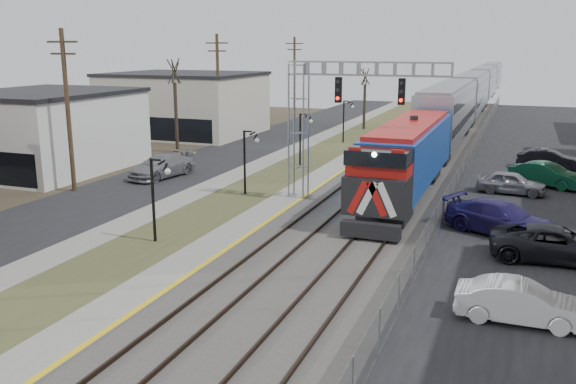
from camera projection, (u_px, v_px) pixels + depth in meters
The scene contains 21 objects.
street_west at pixel (195, 166), 46.60m from camera, with size 7.00×120.00×0.04m, color black.
sidewalk at pixel (248, 170), 45.03m from camera, with size 2.00×120.00×0.08m, color gray.
grass_median at pixel (286, 173), 43.99m from camera, with size 4.00×120.00×0.06m, color #414927.
platform at pixel (326, 175), 42.93m from camera, with size 2.00×120.00×0.24m, color gray.
ballast_bed at pixel (396, 180), 41.19m from camera, with size 8.00×120.00×0.20m, color #595651.
platform_edge at pixel (338, 174), 42.59m from camera, with size 0.24×120.00×0.01m, color gold.
track_near at pixel (367, 176), 41.85m from camera, with size 1.58×120.00×0.15m.
track_far at pixel (419, 180), 40.63m from camera, with size 1.58×120.00×0.15m.
train at pixel (473, 94), 78.26m from camera, with size 3.00×108.65×5.33m.
signal_gantry at pixel (327, 107), 34.51m from camera, with size 9.00×1.07×8.15m.
lampposts at pixel (157, 200), 28.36m from camera, with size 0.14×62.14×4.00m.
utility_poles at pixel (68, 112), 37.40m from camera, with size 0.28×80.28×10.00m.
fence at pixel (461, 175), 39.57m from camera, with size 0.04×120.00×1.60m, color gray.
bare_trees at pixel (205, 124), 49.93m from camera, with size 12.30×42.30×5.95m.
car_lot_b at pixel (521, 303), 20.11m from camera, with size 1.46×4.20×1.38m, color white.
car_lot_c at pixel (556, 245), 25.84m from camera, with size 2.49×5.41×1.50m, color black.
car_lot_d at pixel (502, 219), 29.48m from camera, with size 2.26×5.56×1.61m, color #1E164F.
car_lot_e at pixel (511, 183), 37.62m from camera, with size 1.66×4.12×1.40m, color gray.
car_lot_f at pixel (546, 175), 39.59m from camera, with size 1.63×4.67×1.54m, color #0E4629.
car_street_b at pixel (162, 166), 42.37m from camera, with size 2.20×5.42×1.57m, color gray.
car_lot_g at pixel (548, 160), 45.22m from camera, with size 1.53×4.39×1.45m, color black.
Camera 1 is at (11.55, -5.19, 8.99)m, focal length 38.00 mm.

